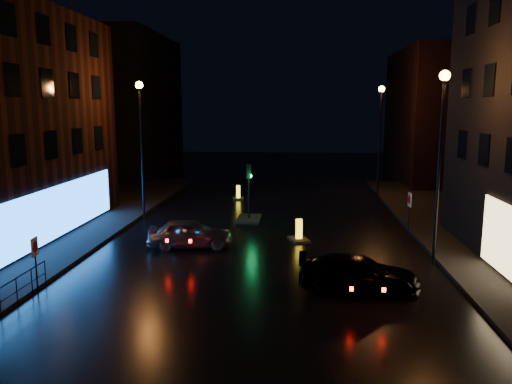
# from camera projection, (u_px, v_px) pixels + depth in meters

# --- Properties ---
(ground) EXTENTS (120.00, 120.00, 0.00)m
(ground) POSITION_uv_depth(u_px,v_px,m) (244.00, 313.00, 16.86)
(ground) COLOR black
(ground) RESTS_ON ground
(building_far_left) EXTENTS (8.00, 16.00, 14.00)m
(building_far_left) POSITION_uv_depth(u_px,v_px,m) (126.00, 105.00, 51.37)
(building_far_left) COLOR black
(building_far_left) RESTS_ON ground
(building_far_right) EXTENTS (8.00, 14.00, 12.00)m
(building_far_right) POSITION_uv_depth(u_px,v_px,m) (442.00, 116.00, 46.04)
(building_far_right) COLOR black
(building_far_right) RESTS_ON ground
(street_lamp_lfar) EXTENTS (0.44, 0.44, 8.37)m
(street_lamp_lfar) POSITION_uv_depth(u_px,v_px,m) (141.00, 128.00, 30.31)
(street_lamp_lfar) COLOR black
(street_lamp_lfar) RESTS_ON ground
(street_lamp_rnear) EXTENTS (0.44, 0.44, 8.37)m
(street_lamp_rnear) POSITION_uv_depth(u_px,v_px,m) (441.00, 138.00, 21.17)
(street_lamp_rnear) COLOR black
(street_lamp_rnear) RESTS_ON ground
(street_lamp_rfar) EXTENTS (0.44, 0.44, 8.37)m
(street_lamp_rfar) POSITION_uv_depth(u_px,v_px,m) (380.00, 125.00, 36.89)
(street_lamp_rfar) COLOR black
(street_lamp_rfar) RESTS_ON ground
(traffic_signal) EXTENTS (1.40, 2.40, 3.45)m
(traffic_signal) POSITION_uv_depth(u_px,v_px,m) (249.00, 212.00, 30.62)
(traffic_signal) COLOR black
(traffic_signal) RESTS_ON ground
(silver_hatchback) EXTENTS (4.33, 2.18, 1.41)m
(silver_hatchback) POSITION_uv_depth(u_px,v_px,m) (190.00, 233.00, 24.57)
(silver_hatchback) COLOR #999AA0
(silver_hatchback) RESTS_ON ground
(dark_sedan) EXTENTS (4.57, 1.93, 1.32)m
(dark_sedan) POSITION_uv_depth(u_px,v_px,m) (359.00, 273.00, 18.84)
(dark_sedan) COLOR black
(dark_sedan) RESTS_ON ground
(bollard_near) EXTENTS (1.24, 1.51, 1.14)m
(bollard_near) POSITION_uv_depth(u_px,v_px,m) (299.00, 236.00, 25.91)
(bollard_near) COLOR black
(bollard_near) RESTS_ON ground
(bollard_far) EXTENTS (0.92, 1.28, 1.05)m
(bollard_far) POSITION_uv_depth(u_px,v_px,m) (238.00, 196.00, 37.50)
(bollard_far) COLOR black
(bollard_far) RESTS_ON ground
(road_sign_left) EXTENTS (0.11, 0.51, 2.12)m
(road_sign_left) POSITION_uv_depth(u_px,v_px,m) (35.00, 252.00, 18.41)
(road_sign_left) COLOR black
(road_sign_left) RESTS_ON ground
(road_sign_right) EXTENTS (0.10, 0.56, 2.31)m
(road_sign_right) POSITION_uv_depth(u_px,v_px,m) (409.00, 203.00, 26.86)
(road_sign_right) COLOR black
(road_sign_right) RESTS_ON ground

